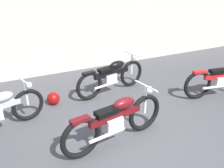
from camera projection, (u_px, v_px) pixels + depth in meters
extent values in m
plane|color=#47474C|center=(137.00, 139.00, 4.91)|extent=(40.00, 40.00, 0.00)
cube|color=beige|center=(69.00, 26.00, 7.64)|extent=(18.00, 0.30, 2.65)
sphere|color=maroon|center=(53.00, 98.00, 6.08)|extent=(0.29, 0.29, 0.29)
torus|color=black|center=(144.00, 113.00, 5.05)|extent=(0.75, 0.23, 0.75)
torus|color=black|center=(81.00, 138.00, 4.31)|extent=(0.75, 0.23, 0.75)
cube|color=silver|center=(113.00, 124.00, 4.65)|extent=(0.36, 0.26, 0.29)
cube|color=#590F14|center=(115.00, 115.00, 4.61)|extent=(1.05, 0.29, 0.12)
ellipsoid|color=#590F14|center=(124.00, 103.00, 4.63)|extent=(0.48, 0.28, 0.21)
cube|color=black|center=(106.00, 112.00, 4.45)|extent=(0.44, 0.26, 0.08)
cube|color=#590F14|center=(80.00, 120.00, 4.17)|extent=(0.35, 0.18, 0.06)
cylinder|color=silver|center=(145.00, 100.00, 4.93)|extent=(0.06, 0.06, 0.56)
cylinder|color=silver|center=(146.00, 86.00, 4.82)|extent=(0.14, 0.59, 0.04)
sphere|color=silver|center=(149.00, 90.00, 4.90)|extent=(0.14, 0.14, 0.14)
cylinder|color=silver|center=(107.00, 135.00, 4.48)|extent=(0.72, 0.19, 0.06)
torus|color=black|center=(28.00, 105.00, 5.40)|extent=(0.68, 0.26, 0.68)
ellipsoid|color=#ADADB2|center=(2.00, 97.00, 4.99)|extent=(0.45, 0.29, 0.19)
cylinder|color=silver|center=(26.00, 94.00, 5.29)|extent=(0.05, 0.05, 0.51)
cylinder|color=silver|center=(25.00, 82.00, 5.19)|extent=(0.18, 0.53, 0.03)
sphere|color=silver|center=(29.00, 85.00, 5.27)|extent=(0.13, 0.13, 0.13)
torus|color=black|center=(198.00, 85.00, 6.24)|extent=(0.72, 0.21, 0.72)
cube|color=silver|center=(220.00, 82.00, 6.38)|extent=(0.34, 0.25, 0.27)
cube|color=#B21919|center=(223.00, 75.00, 6.33)|extent=(1.01, 0.27, 0.12)
cube|color=black|center=(218.00, 71.00, 6.23)|extent=(0.42, 0.24, 0.08)
cube|color=#B21919|center=(200.00, 72.00, 6.11)|extent=(0.33, 0.17, 0.06)
cylinder|color=silver|center=(216.00, 87.00, 6.26)|extent=(0.69, 0.18, 0.06)
torus|color=black|center=(131.00, 73.00, 6.92)|extent=(0.71, 0.23, 0.71)
torus|color=black|center=(89.00, 86.00, 6.21)|extent=(0.71, 0.23, 0.71)
cube|color=silver|center=(110.00, 79.00, 6.53)|extent=(0.34, 0.25, 0.27)
cube|color=black|center=(111.00, 73.00, 6.49)|extent=(0.99, 0.30, 0.12)
ellipsoid|color=black|center=(117.00, 65.00, 6.52)|extent=(0.46, 0.28, 0.19)
cube|color=black|center=(106.00, 70.00, 6.35)|extent=(0.41, 0.25, 0.08)
cube|color=black|center=(89.00, 73.00, 6.07)|extent=(0.33, 0.18, 0.06)
cylinder|color=silver|center=(132.00, 64.00, 6.81)|extent=(0.05, 0.05, 0.53)
cylinder|color=silver|center=(132.00, 54.00, 6.70)|extent=(0.15, 0.56, 0.03)
sphere|color=silver|center=(134.00, 57.00, 6.79)|extent=(0.14, 0.14, 0.14)
cylinder|color=silver|center=(106.00, 85.00, 6.37)|extent=(0.67, 0.20, 0.06)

